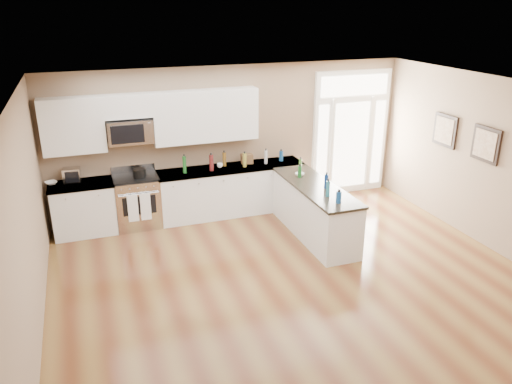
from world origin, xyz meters
TOP-DOWN VIEW (x-y plane):
  - ground at (0.00, 0.00)m, footprint 8.00×8.00m
  - room_shell at (0.00, 0.00)m, footprint 8.00×8.00m
  - back_cabinet_left at (-2.87, 3.69)m, footprint 1.10×0.66m
  - back_cabinet_right at (-0.16, 3.69)m, footprint 2.85×0.66m
  - peninsula_cabinet at (0.93, 2.24)m, footprint 0.69×2.32m
  - upper_cabinet_left at (-2.88, 3.83)m, footprint 1.04×0.33m
  - upper_cabinet_right at (-0.57, 3.83)m, footprint 1.94×0.33m
  - upper_cabinet_short at (-1.95, 3.83)m, footprint 0.82×0.33m
  - microwave at (-1.95, 3.80)m, footprint 0.78×0.41m
  - entry_door at (2.55, 3.95)m, footprint 1.70×0.10m
  - wall_art_near at (3.47, 2.20)m, footprint 0.05×0.58m
  - wall_art_far at (3.47, 1.20)m, footprint 0.05×0.58m
  - kitchen_range at (-1.94, 3.69)m, footprint 0.79×0.70m
  - stockpot at (-1.87, 3.63)m, footprint 0.23×0.23m
  - toaster_oven at (-3.00, 3.82)m, footprint 0.31×0.25m
  - cardboard_box at (0.21, 3.81)m, footprint 0.24×0.19m
  - bowl_left at (-3.35, 3.81)m, footprint 0.25×0.25m
  - bowl_peninsula at (0.87, 2.78)m, footprint 0.18×0.18m
  - cup_counter at (-0.36, 3.72)m, footprint 0.13×0.13m
  - counter_bottles at (0.28, 3.05)m, footprint 2.14×2.46m

SIDE VIEW (x-z plane):
  - ground at x=0.00m, z-range 0.00..0.00m
  - peninsula_cabinet at x=0.93m, z-range -0.04..0.90m
  - back_cabinet_right at x=-0.16m, z-range -0.03..0.91m
  - back_cabinet_left at x=-2.87m, z-range -0.03..0.91m
  - kitchen_range at x=-1.94m, z-range -0.06..1.02m
  - bowl_left at x=-3.35m, z-range 0.94..0.99m
  - bowl_peninsula at x=0.87m, z-range 0.94..0.99m
  - cup_counter at x=-0.36m, z-range 0.94..1.03m
  - cardboard_box at x=0.21m, z-range 0.94..1.12m
  - stockpot at x=-1.87m, z-range 0.95..1.12m
  - toaster_oven at x=-3.00m, z-range 0.94..1.19m
  - counter_bottles at x=0.28m, z-range 0.91..1.22m
  - entry_door at x=2.55m, z-range 0.00..2.60m
  - wall_art_near at x=3.47m, z-range 1.41..1.99m
  - wall_art_far at x=3.47m, z-range 1.41..1.99m
  - room_shell at x=0.00m, z-range -2.29..5.71m
  - microwave at x=-1.95m, z-range 1.55..1.97m
  - upper_cabinet_left at x=-2.88m, z-range 1.45..2.40m
  - upper_cabinet_right at x=-0.57m, z-range 1.45..2.40m
  - upper_cabinet_short at x=-1.95m, z-range 2.00..2.40m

